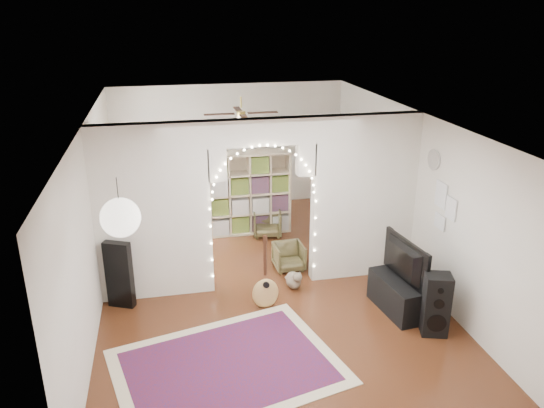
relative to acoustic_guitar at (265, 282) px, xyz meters
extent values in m
plane|color=black|center=(0.11, 0.75, -0.43)|extent=(7.50, 7.50, 0.00)
cube|color=white|center=(0.11, 0.75, 2.27)|extent=(5.00, 7.50, 0.02)
cube|color=silver|center=(0.11, 4.50, 0.92)|extent=(5.00, 0.02, 2.70)
cube|color=silver|center=(0.11, -3.00, 0.92)|extent=(5.00, 0.02, 2.70)
cube|color=silver|center=(-2.39, 0.75, 0.92)|extent=(0.02, 7.50, 2.70)
cube|color=silver|center=(2.61, 0.75, 0.92)|extent=(0.02, 7.50, 2.70)
cube|color=silver|center=(-1.54, 0.75, 0.92)|extent=(1.70, 0.20, 2.70)
cube|color=silver|center=(1.76, 0.75, 0.92)|extent=(1.70, 0.20, 2.70)
cube|color=silver|center=(0.11, 0.75, 2.07)|extent=(1.60, 0.20, 0.40)
cube|color=white|center=(-2.36, 2.55, 1.07)|extent=(0.04, 1.20, 1.40)
cylinder|color=white|center=(2.59, 0.15, 1.67)|extent=(0.03, 0.31, 0.31)
sphere|color=white|center=(-1.79, -1.65, 1.82)|extent=(0.40, 0.40, 0.40)
cube|color=maroon|center=(-0.74, -1.28, -0.43)|extent=(3.10, 2.59, 0.02)
cube|color=black|center=(-2.09, 0.50, 0.09)|extent=(0.42, 0.29, 1.04)
ellipsoid|color=#B9834A|center=(0.00, 0.00, -0.02)|extent=(0.42, 0.29, 0.48)
cube|color=black|center=(0.00, 0.00, 0.38)|extent=(0.05, 0.05, 0.55)
cube|color=black|center=(0.00, 0.00, 0.68)|extent=(0.07, 0.05, 0.12)
ellipsoid|color=brown|center=(0.55, 0.50, -0.30)|extent=(0.29, 0.40, 0.26)
sphere|color=brown|center=(0.58, 0.35, -0.17)|extent=(0.17, 0.17, 0.15)
cone|color=brown|center=(0.54, 0.35, -0.10)|extent=(0.05, 0.05, 0.05)
cone|color=brown|center=(0.62, 0.35, -0.10)|extent=(0.05, 0.05, 0.05)
cylinder|color=brown|center=(0.52, 0.69, -0.39)|extent=(0.08, 0.24, 0.08)
cube|color=black|center=(2.13, -1.11, 0.01)|extent=(0.41, 0.38, 0.89)
cylinder|color=black|center=(2.09, -1.26, -0.19)|extent=(0.25, 0.09, 0.26)
cylinder|color=black|center=(2.09, -1.26, 0.11)|extent=(0.14, 0.06, 0.14)
cylinder|color=black|center=(2.09, -1.26, 0.31)|extent=(0.08, 0.04, 0.08)
cube|color=black|center=(1.86, -0.48, -0.18)|extent=(0.53, 1.04, 0.50)
imported|color=black|center=(1.86, -0.48, 0.38)|extent=(0.28, 1.08, 0.62)
cube|color=beige|center=(0.25, 2.87, 0.38)|extent=(1.59, 0.40, 1.63)
cube|color=brown|center=(-0.53, 4.05, 0.30)|extent=(1.22, 0.82, 0.05)
cylinder|color=brown|center=(-1.05, 3.72, -0.08)|extent=(0.05, 0.05, 0.70)
cylinder|color=brown|center=(-0.01, 3.74, -0.08)|extent=(0.05, 0.05, 0.70)
cylinder|color=brown|center=(-1.06, 4.36, -0.08)|extent=(0.05, 0.05, 0.70)
cylinder|color=brown|center=(-0.02, 4.38, -0.08)|extent=(0.05, 0.05, 0.70)
imported|color=silver|center=(-0.53, 4.05, 0.42)|extent=(0.19, 0.19, 0.19)
imported|color=#4C4426|center=(0.64, 1.15, -0.21)|extent=(0.50, 0.52, 0.45)
imported|color=#4C4426|center=(0.56, 2.63, -0.18)|extent=(0.62, 0.63, 0.50)
camera|label=1|loc=(-1.33, -6.75, 3.79)|focal=35.00mm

